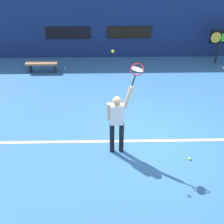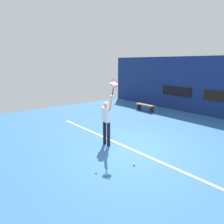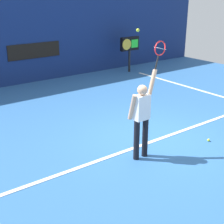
% 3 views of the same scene
% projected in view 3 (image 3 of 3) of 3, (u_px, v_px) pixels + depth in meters
% --- Properties ---
extents(ground_plane, '(18.00, 18.00, 0.00)m').
position_uv_depth(ground_plane, '(153.00, 139.00, 8.26)').
color(ground_plane, '#2D609E').
extents(back_wall, '(18.00, 0.20, 3.49)m').
position_uv_depth(back_wall, '(32.00, 38.00, 12.93)').
color(back_wall, navy).
rests_on(back_wall, ground_plane).
extents(sponsor_banner_center, '(2.20, 0.03, 0.60)m').
position_uv_depth(sponsor_banner_center, '(34.00, 51.00, 13.00)').
color(sponsor_banner_center, black).
extents(court_baseline, '(10.00, 0.10, 0.01)m').
position_uv_depth(court_baseline, '(156.00, 140.00, 8.18)').
color(court_baseline, white).
rests_on(court_baseline, ground_plane).
extents(court_sideline, '(0.10, 7.00, 0.01)m').
position_uv_depth(court_sideline, '(201.00, 91.00, 12.20)').
color(court_sideline, white).
rests_on(court_sideline, ground_plane).
extents(tennis_player, '(0.63, 0.31, 1.98)m').
position_uv_depth(tennis_player, '(142.00, 115.00, 7.02)').
color(tennis_player, black).
rests_on(tennis_player, ground_plane).
extents(tennis_racket, '(0.38, 0.27, 0.63)m').
position_uv_depth(tennis_racket, '(160.00, 50.00, 6.79)').
color(tennis_racket, black).
extents(tennis_ball, '(0.07, 0.07, 0.07)m').
position_uv_depth(tennis_ball, '(138.00, 30.00, 6.39)').
color(tennis_ball, '#CCE033').
extents(scoreboard_clock, '(0.96, 0.20, 1.58)m').
position_uv_depth(scoreboard_clock, '(130.00, 45.00, 14.66)').
color(scoreboard_clock, black).
rests_on(scoreboard_clock, ground_plane).
extents(spare_ball, '(0.07, 0.07, 0.07)m').
position_uv_depth(spare_ball, '(209.00, 140.00, 8.13)').
color(spare_ball, '#CCE033').
rests_on(spare_ball, ground_plane).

